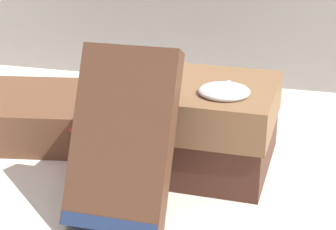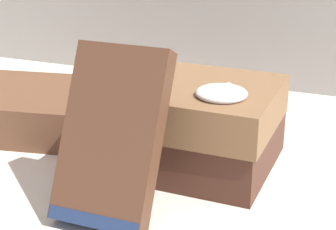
# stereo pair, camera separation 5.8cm
# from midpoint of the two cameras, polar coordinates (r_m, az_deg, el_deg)

# --- Properties ---
(ground_plane) EXTENTS (3.00, 3.00, 0.00)m
(ground_plane) POSITION_cam_midpoint_polar(r_m,az_deg,el_deg) (0.58, 2.62, -7.27)
(ground_plane) COLOR beige
(book_flat_bottom) EXTENTS (0.20, 0.16, 0.05)m
(book_flat_bottom) POSITION_cam_midpoint_polar(r_m,az_deg,el_deg) (0.62, 3.59, -2.39)
(book_flat_bottom) COLOR #422319
(book_flat_bottom) RESTS_ON ground_plane
(book_flat_top) EXTENTS (0.18, 0.15, 0.04)m
(book_flat_top) POSITION_cam_midpoint_polar(r_m,az_deg,el_deg) (0.60, 4.51, 1.29)
(book_flat_top) COLOR brown
(book_flat_top) RESTS_ON book_flat_bottom
(book_side_left) EXTENTS (0.24, 0.19, 0.05)m
(book_side_left) POSITION_cam_midpoint_polar(r_m,az_deg,el_deg) (0.73, -12.13, 0.64)
(book_side_left) COLOR brown
(book_side_left) RESTS_ON ground_plane
(book_leaning_front) EXTENTS (0.09, 0.09, 0.16)m
(book_leaning_front) POSITION_cam_midpoint_polar(r_m,az_deg,el_deg) (0.50, -2.52, -2.80)
(book_leaning_front) COLOR #4C2D1E
(book_leaning_front) RESTS_ON ground_plane
(pocket_watch) EXTENTS (0.05, 0.05, 0.01)m
(pocket_watch) POSITION_cam_midpoint_polar(r_m,az_deg,el_deg) (0.55, 8.46, 2.15)
(pocket_watch) COLOR silver
(pocket_watch) RESTS_ON book_flat_top
(reading_glasses) EXTENTS (0.11, 0.08, 0.00)m
(reading_glasses) POSITION_cam_midpoint_polar(r_m,az_deg,el_deg) (0.77, 6.11, 0.29)
(reading_glasses) COLOR #4C3828
(reading_glasses) RESTS_ON ground_plane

